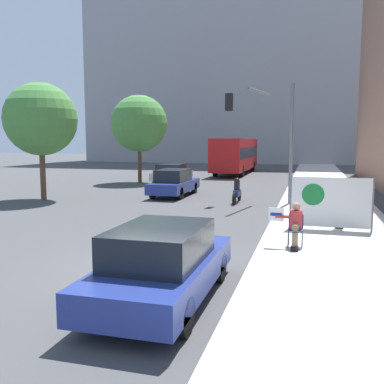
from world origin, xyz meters
TOP-DOWN VIEW (x-y plane):
  - ground_plane at (0.00, 0.00)m, footprint 160.00×160.00m
  - sidewalk_curb at (4.38, 15.00)m, footprint 4.23×90.00m
  - building_backdrop_far at (-2.00, 53.08)m, footprint 52.00×12.00m
  - seated_protester at (3.26, 2.68)m, footprint 0.94×0.77m
  - jogger_on_sidewalk at (4.61, 5.73)m, footprint 0.34×0.34m
  - protest_banner at (4.28, 5.32)m, footprint 2.61×0.06m
  - traffic_light_pole at (1.56, 11.38)m, footprint 3.30×3.06m
  - parked_car_curbside at (0.98, -1.75)m, footprint 1.80×4.38m
  - car_on_road_nearest at (-3.60, 13.19)m, footprint 1.72×4.56m
  - car_on_road_midblock at (-6.07, 20.36)m, footprint 1.90×4.47m
  - city_bus_on_road at (-3.03, 29.94)m, footprint 2.57×11.45m
  - motorcycle_on_road at (0.18, 11.51)m, footprint 0.28×2.15m
  - street_tree_near_curb at (-9.63, 9.93)m, footprint 3.67×3.67m
  - street_tree_midblock at (-8.31, 19.70)m, footprint 4.05×4.05m

SIDE VIEW (x-z plane):
  - ground_plane at x=0.00m, z-range 0.00..0.00m
  - sidewalk_curb at x=4.38m, z-range 0.00..0.12m
  - motorcycle_on_road at x=0.18m, z-range -0.09..1.16m
  - car_on_road_midblock at x=-6.07m, z-range 0.01..1.37m
  - parked_car_curbside at x=0.98m, z-range 0.00..1.46m
  - car_on_road_nearest at x=-3.60m, z-range 0.00..1.48m
  - seated_protester at x=3.26m, z-range 0.18..1.41m
  - jogger_on_sidewalk at x=4.61m, z-range 0.13..1.78m
  - protest_banner at x=4.28m, z-range 0.17..1.91m
  - city_bus_on_road at x=-3.03m, z-range 0.24..3.46m
  - traffic_light_pole at x=1.56m, z-range 1.11..6.62m
  - street_tree_near_curb at x=-9.63m, z-range 1.13..7.08m
  - street_tree_midblock at x=-8.31m, z-range 1.11..7.40m
  - building_backdrop_far at x=-2.00m, z-range 0.00..33.09m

